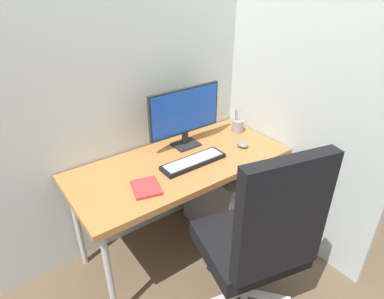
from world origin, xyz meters
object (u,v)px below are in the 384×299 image
at_px(office_chair, 260,238).
at_px(filing_cabinet, 225,196).
at_px(mouse, 243,145).
at_px(keyboard, 193,162).
at_px(notebook, 146,188).
at_px(pen_holder, 238,126).
at_px(monitor, 185,113).

distance_m(office_chair, filing_cabinet, 0.83).
relative_size(filing_cabinet, mouse, 6.72).
distance_m(keyboard, mouse, 0.40).
height_order(office_chair, notebook, office_chair).
height_order(pen_holder, notebook, pen_holder).
bearing_deg(filing_cabinet, keyboard, -170.78).
distance_m(office_chair, monitor, 0.93).
relative_size(monitor, mouse, 6.57).
bearing_deg(monitor, filing_cabinet, -37.23).
bearing_deg(office_chair, mouse, 53.61).
relative_size(keyboard, pen_holder, 2.33).
xyz_separation_m(filing_cabinet, keyboard, (-0.34, -0.05, 0.45)).
height_order(monitor, notebook, monitor).
bearing_deg(office_chair, monitor, 80.51).
xyz_separation_m(office_chair, notebook, (-0.33, 0.56, 0.12)).
bearing_deg(notebook, keyboard, 24.64).
xyz_separation_m(office_chair, monitor, (0.14, 0.85, 0.35)).
distance_m(pen_holder, notebook, 0.93).
relative_size(monitor, notebook, 3.04).
xyz_separation_m(office_chair, filing_cabinet, (0.38, 0.67, -0.32)).
height_order(mouse, notebook, mouse).
height_order(keyboard, pen_holder, pen_holder).
height_order(office_chair, filing_cabinet, office_chair).
relative_size(office_chair, keyboard, 2.64).
distance_m(mouse, notebook, 0.77).
distance_m(monitor, keyboard, 0.34).
height_order(filing_cabinet, mouse, mouse).
bearing_deg(monitor, mouse, -40.86).
bearing_deg(monitor, keyboard, -113.57).
bearing_deg(mouse, pen_holder, 49.96).
xyz_separation_m(keyboard, pen_holder, (0.53, 0.17, 0.03)).
xyz_separation_m(keyboard, notebook, (-0.37, -0.06, -0.01)).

